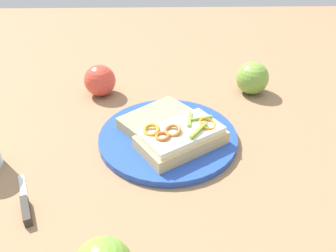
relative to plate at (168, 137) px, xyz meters
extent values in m
plane|color=#8D6C4B|center=(0.00, 0.00, -0.01)|extent=(2.00, 2.00, 0.00)
cylinder|color=#2448B1|center=(0.00, 0.00, 0.00)|extent=(0.28, 0.28, 0.01)
cube|color=tan|center=(-0.04, -0.02, 0.02)|extent=(0.17, 0.19, 0.03)
cube|color=beige|center=(-0.04, -0.02, 0.04)|extent=(0.15, 0.17, 0.01)
torus|color=#C27B1F|center=(-0.03, -0.08, 0.05)|extent=(0.04, 0.04, 0.02)
torus|color=#C56728|center=(-0.06, 0.01, 0.05)|extent=(0.04, 0.04, 0.01)
torus|color=#BE821F|center=(-0.04, 0.03, 0.05)|extent=(0.04, 0.04, 0.02)
torus|color=#B66A33|center=(-0.05, -0.01, 0.05)|extent=(0.04, 0.04, 0.02)
cube|color=#7DA13F|center=(-0.01, -0.04, 0.05)|extent=(0.05, 0.01, 0.01)
cube|color=#749F40|center=(-0.01, -0.06, 0.05)|extent=(0.02, 0.05, 0.01)
cube|color=#81A832|center=(-0.05, -0.06, 0.05)|extent=(0.05, 0.04, 0.01)
cube|color=tan|center=(0.04, 0.02, 0.02)|extent=(0.16, 0.17, 0.02)
sphere|color=#719E3A|center=(0.20, -0.22, 0.03)|extent=(0.09, 0.09, 0.08)
sphere|color=#D64332|center=(0.20, 0.16, 0.03)|extent=(0.10, 0.10, 0.08)
cube|color=silver|center=(-0.13, 0.25, -0.01)|extent=(0.07, 0.04, 0.00)
cube|color=#342F29|center=(-0.19, 0.23, 0.00)|extent=(0.06, 0.03, 0.02)
camera|label=1|loc=(-0.56, 0.01, 0.41)|focal=36.14mm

